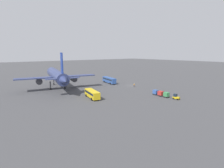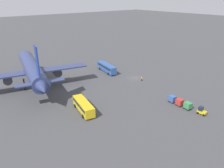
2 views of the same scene
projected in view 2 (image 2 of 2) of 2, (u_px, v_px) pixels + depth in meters
The scene contains 9 objects.
ground_plane at pixel (135, 78), 85.14m from camera, with size 600.00×600.00×0.00m, color #424244.
airplane at pixel (32, 69), 74.21m from camera, with size 43.54×36.98×17.58m.
shuttle_bus_near at pixel (107, 67), 91.22m from camera, with size 12.60×4.56×3.31m.
shuttle_bus_far at pixel (83, 106), 60.07m from camera, with size 10.76×4.76×3.02m.
baggage_tug at pixel (202, 111), 59.12m from camera, with size 2.52×1.85×2.10m.
worker_person at pixel (142, 79), 81.85m from camera, with size 0.38×0.38×1.74m.
cargo_cart_green at pixel (188, 105), 61.53m from camera, with size 2.19×1.91×2.06m.
cargo_cart_red at pixel (180, 102), 63.44m from camera, with size 2.19×1.91×2.06m.
cargo_cart_blue at pixel (172, 99), 65.50m from camera, with size 2.19×1.91×2.06m.
Camera 2 is at (-56.40, 56.95, 30.15)m, focal length 35.00 mm.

